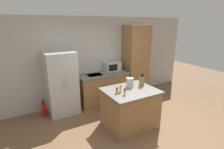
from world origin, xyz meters
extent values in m
plane|color=brown|center=(0.00, 0.00, 0.00)|extent=(14.00, 14.00, 0.00)
cube|color=#B2B2AD|center=(0.00, 2.33, 1.30)|extent=(7.20, 0.06, 2.60)
cube|color=#B7BABC|center=(-1.14, 1.95, 0.85)|extent=(0.77, 0.70, 1.70)
cylinder|color=silver|center=(-1.18, 1.58, 0.99)|extent=(0.02, 0.02, 0.30)
cylinder|color=silver|center=(-1.10, 1.58, 0.99)|extent=(0.02, 0.02, 0.30)
cube|color=olive|center=(0.13, 1.98, 0.45)|extent=(1.52, 0.64, 0.90)
cube|color=slate|center=(0.13, 1.98, 0.91)|extent=(1.56, 0.68, 0.03)
cube|color=#9EA0A3|center=(-0.14, 1.98, 0.93)|extent=(0.44, 0.34, 0.01)
cube|color=olive|center=(1.38, 2.01, 1.17)|extent=(0.77, 0.59, 2.34)
sphere|color=black|center=(1.28, 1.70, 1.22)|extent=(0.02, 0.02, 0.02)
sphere|color=black|center=(1.47, 1.70, 1.22)|extent=(0.02, 0.02, 0.02)
cube|color=olive|center=(0.08, 0.46, 0.45)|extent=(1.13, 0.93, 0.89)
cube|color=slate|center=(0.08, 0.46, 0.91)|extent=(1.19, 0.99, 0.03)
cube|color=#B2B5B7|center=(0.54, 2.12, 1.08)|extent=(0.51, 0.32, 0.29)
cube|color=black|center=(0.48, 1.96, 1.08)|extent=(0.30, 0.01, 0.20)
cube|color=olive|center=(0.46, 0.54, 1.04)|extent=(0.10, 0.07, 0.22)
cylinder|color=black|center=(0.43, 0.54, 1.19)|extent=(0.02, 0.02, 0.08)
cylinder|color=black|center=(0.45, 0.55, 1.20)|extent=(0.02, 0.02, 0.10)
cylinder|color=black|center=(0.46, 0.54, 1.20)|extent=(0.02, 0.02, 0.10)
cylinder|color=black|center=(0.48, 0.54, 1.18)|extent=(0.02, 0.02, 0.07)
cylinder|color=black|center=(0.50, 0.54, 1.20)|extent=(0.02, 0.02, 0.09)
cylinder|color=beige|center=(-0.23, 0.26, 0.96)|extent=(0.05, 0.05, 0.07)
cylinder|color=red|center=(-0.23, 0.26, 1.01)|extent=(0.04, 0.04, 0.02)
cylinder|color=beige|center=(-0.21, 0.45, 0.99)|extent=(0.05, 0.05, 0.13)
cylinder|color=red|center=(-0.21, 0.45, 1.07)|extent=(0.04, 0.04, 0.03)
cylinder|color=#563319|center=(-0.19, 0.30, 0.98)|extent=(0.04, 0.04, 0.11)
cylinder|color=black|center=(-0.19, 0.30, 1.05)|extent=(0.03, 0.03, 0.02)
cylinder|color=gold|center=(-0.30, 0.45, 0.98)|extent=(0.06, 0.06, 0.11)
cylinder|color=black|center=(-0.30, 0.45, 1.05)|extent=(0.04, 0.04, 0.02)
cylinder|color=#B2B5B7|center=(0.18, 0.63, 1.04)|extent=(0.18, 0.18, 0.23)
sphere|color=#262628|center=(0.18, 0.63, 1.17)|extent=(0.02, 0.02, 0.02)
cylinder|color=red|center=(-1.65, 1.97, 0.20)|extent=(0.11, 0.11, 0.39)
cylinder|color=black|center=(-1.65, 1.97, 0.43)|extent=(0.05, 0.05, 0.07)
camera|label=1|loc=(-2.15, -2.59, 2.42)|focal=28.00mm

